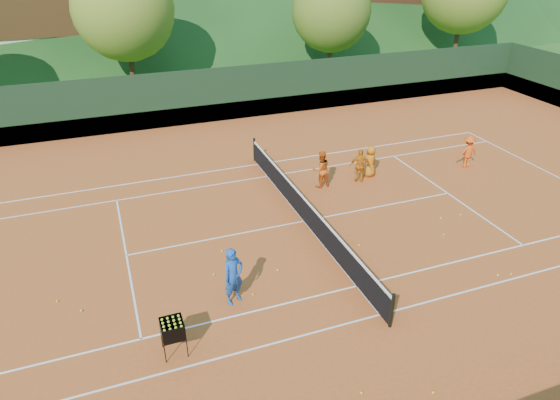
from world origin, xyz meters
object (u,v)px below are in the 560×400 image
object	(u,v)px
student_c	(370,161)
ball_hopper	(173,330)
student_d	(468,152)
tennis_net	(304,209)
student_a	(321,169)
student_b	(360,166)
coach	(233,276)

from	to	relation	value
student_c	ball_hopper	bearing A→B (deg)	23.67
student_c	student_d	size ratio (longest dim) A/B	0.94
tennis_net	ball_hopper	bearing A→B (deg)	-139.06
student_a	tennis_net	world-z (taller)	student_a
student_a	student_b	bearing A→B (deg)	168.90
student_a	student_b	size ratio (longest dim) A/B	1.06
coach	ball_hopper	world-z (taller)	coach
ball_hopper	student_c	bearing A→B (deg)	37.31
coach	student_c	bearing A→B (deg)	14.58
tennis_net	ball_hopper	size ratio (longest dim) A/B	12.07
ball_hopper	student_b	bearing A→B (deg)	38.01
student_b	student_d	bearing A→B (deg)	-161.78
coach	tennis_net	xyz separation A→B (m)	(3.66, 3.49, -0.39)
student_c	tennis_net	distance (m)	4.94
coach	student_d	xyz separation A→B (m)	(12.45, 5.41, -0.15)
coach	student_c	size ratio (longest dim) A/B	1.28
student_d	ball_hopper	bearing A→B (deg)	29.27
student_c	student_d	xyz separation A→B (m)	(4.60, -0.68, 0.04)
ball_hopper	tennis_net	bearing A→B (deg)	40.94
student_b	student_c	bearing A→B (deg)	-131.42
coach	tennis_net	size ratio (longest dim) A/B	0.15
student_c	tennis_net	size ratio (longest dim) A/B	0.12
coach	student_a	size ratio (longest dim) A/B	1.13
student_a	student_d	bearing A→B (deg)	170.46
coach	student_c	distance (m)	9.94
student_d	tennis_net	bearing A→B (deg)	16.34
student_b	ball_hopper	distance (m)	11.58
coach	student_b	size ratio (longest dim) A/B	1.20
student_d	ball_hopper	xyz separation A→B (m)	(-14.42, -6.81, 0.00)
coach	student_d	bearing A→B (deg)	0.30
student_c	ball_hopper	distance (m)	12.35
coach	student_d	distance (m)	13.58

